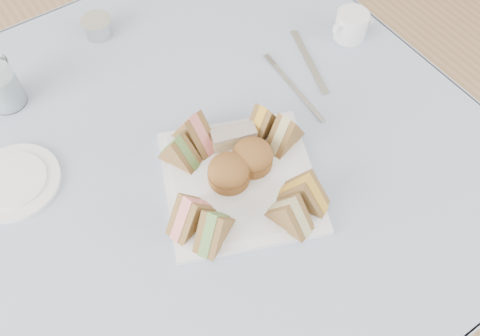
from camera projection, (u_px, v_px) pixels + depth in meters
floor at (216, 287)px, 1.56m from camera, size 4.00×4.00×0.00m
table at (211, 236)px, 1.25m from camera, size 0.90×0.90×0.74m
tablecloth at (201, 150)px, 0.94m from camera, size 1.02×1.02×0.01m
serving_plate at (240, 182)px, 0.89m from camera, size 0.34×0.34×0.01m
sandwich_fl_a at (190, 211)px, 0.81m from camera, size 0.09×0.06×0.08m
sandwich_fl_b at (214, 225)px, 0.80m from camera, size 0.09×0.07×0.07m
sandwich_fr_a at (305, 189)px, 0.83m from camera, size 0.08×0.09×0.08m
sandwich_fr_b at (291, 211)px, 0.81m from camera, size 0.06×0.09×0.07m
sandwich_bl_a at (179, 149)px, 0.88m from camera, size 0.06×0.09×0.07m
sandwich_bl_b at (194, 129)px, 0.90m from camera, size 0.06×0.10×0.08m
sandwich_br_a at (285, 130)px, 0.90m from camera, size 0.09×0.06×0.07m
sandwich_br_b at (263, 119)px, 0.91m from camera, size 0.09×0.06×0.07m
scone_left at (229, 172)px, 0.87m from camera, size 0.09×0.09×0.05m
scone_right at (252, 156)px, 0.88m from camera, size 0.07×0.07×0.05m
pastry_slice at (233, 137)px, 0.91m from camera, size 0.09×0.05×0.04m
side_plate at (15, 182)px, 0.89m from camera, size 0.17×0.17×0.01m
water_glass at (0, 84)px, 0.95m from camera, size 0.07×0.07×0.10m
tea_strainer at (98, 28)px, 1.08m from camera, size 0.08×0.08×0.04m
knife at (309, 61)px, 1.05m from camera, size 0.07×0.18×0.00m
fork at (298, 93)px, 1.01m from camera, size 0.02×0.17×0.00m
creamer_jug at (351, 25)px, 1.07m from camera, size 0.07×0.07×0.06m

